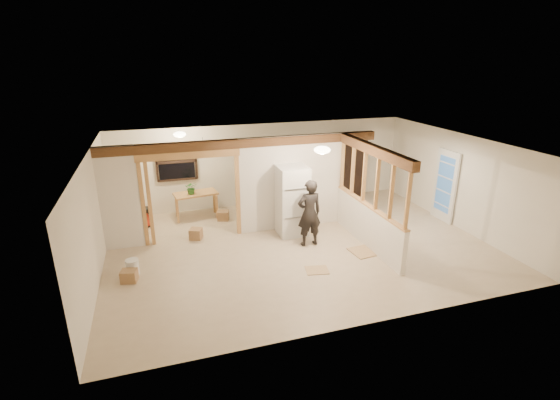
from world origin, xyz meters
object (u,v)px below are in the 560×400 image
object	(u,v)px
woman	(309,213)
work_table	(196,205)
refrigerator	(292,201)
shop_vac	(144,217)
bookshelf	(350,167)

from	to	relation	value
woman	work_table	size ratio (longest dim) A/B	1.40
refrigerator	woman	size ratio (longest dim) A/B	1.08
refrigerator	work_table	xyz separation A→B (m)	(-2.25, 1.85, -0.53)
refrigerator	shop_vac	bearing A→B (deg)	155.95
shop_vac	bookshelf	distance (m)	6.50
shop_vac	woman	bearing A→B (deg)	-32.06
work_table	shop_vac	world-z (taller)	work_table
refrigerator	work_table	size ratio (longest dim) A/B	1.52
woman	bookshelf	bearing A→B (deg)	-133.19
refrigerator	shop_vac	size ratio (longest dim) A/B	3.46
bookshelf	shop_vac	bearing A→B (deg)	-174.71
refrigerator	shop_vac	xyz separation A→B (m)	(-3.68, 1.64, -0.64)
bookshelf	woman	bearing A→B (deg)	-130.61
woman	work_table	bearing A→B (deg)	-49.92
shop_vac	bookshelf	size ratio (longest dim) A/B	0.26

